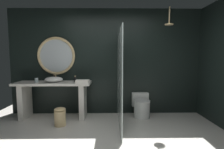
{
  "coord_description": "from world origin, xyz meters",
  "views": [
    {
      "loc": [
        0.05,
        -2.44,
        1.42
      ],
      "look_at": [
        0.11,
        0.97,
        1.08
      ],
      "focal_mm": 27.63,
      "sensor_mm": 36.0,
      "label": 1
    }
  ],
  "objects_px": {
    "round_wall_mirror": "(56,56)",
    "toilet": "(141,106)",
    "folded_hand_towel": "(82,82)",
    "vessel_sink": "(54,79)",
    "tumbler_cup": "(36,80)",
    "soap_dispenser": "(75,79)",
    "rain_shower_head": "(169,22)",
    "waste_bin": "(60,116)"
  },
  "relations": [
    {
      "from": "soap_dispenser",
      "to": "waste_bin",
      "type": "height_order",
      "value": "soap_dispenser"
    },
    {
      "from": "round_wall_mirror",
      "to": "toilet",
      "type": "xyz_separation_m",
      "value": [
        2.07,
        -0.21,
        -1.2
      ]
    },
    {
      "from": "vessel_sink",
      "to": "toilet",
      "type": "distance_m",
      "value": 2.16
    },
    {
      "from": "soap_dispenser",
      "to": "rain_shower_head",
      "type": "distance_m",
      "value": 2.45
    },
    {
      "from": "tumbler_cup",
      "to": "folded_hand_towel",
      "type": "bearing_deg",
      "value": -8.48
    },
    {
      "from": "round_wall_mirror",
      "to": "folded_hand_towel",
      "type": "bearing_deg",
      "value": -33.27
    },
    {
      "from": "toilet",
      "to": "rain_shower_head",
      "type": "bearing_deg",
      "value": -26.05
    },
    {
      "from": "waste_bin",
      "to": "folded_hand_towel",
      "type": "distance_m",
      "value": 0.87
    },
    {
      "from": "soap_dispenser",
      "to": "round_wall_mirror",
      "type": "xyz_separation_m",
      "value": [
        -0.5,
        0.27,
        0.54
      ]
    },
    {
      "from": "round_wall_mirror",
      "to": "toilet",
      "type": "distance_m",
      "value": 2.4
    },
    {
      "from": "rain_shower_head",
      "to": "folded_hand_towel",
      "type": "bearing_deg",
      "value": 179.94
    },
    {
      "from": "vessel_sink",
      "to": "soap_dispenser",
      "type": "height_order",
      "value": "vessel_sink"
    },
    {
      "from": "tumbler_cup",
      "to": "toilet",
      "type": "height_order",
      "value": "tumbler_cup"
    },
    {
      "from": "round_wall_mirror",
      "to": "folded_hand_towel",
      "type": "relative_size",
      "value": 3.15
    },
    {
      "from": "round_wall_mirror",
      "to": "waste_bin",
      "type": "relative_size",
      "value": 2.42
    },
    {
      "from": "soap_dispenser",
      "to": "round_wall_mirror",
      "type": "bearing_deg",
      "value": 151.84
    },
    {
      "from": "soap_dispenser",
      "to": "waste_bin",
      "type": "relative_size",
      "value": 0.38
    },
    {
      "from": "waste_bin",
      "to": "folded_hand_towel",
      "type": "height_order",
      "value": "folded_hand_towel"
    },
    {
      "from": "waste_bin",
      "to": "soap_dispenser",
      "type": "bearing_deg",
      "value": 64.22
    },
    {
      "from": "rain_shower_head",
      "to": "waste_bin",
      "type": "xyz_separation_m",
      "value": [
        -2.32,
        -0.29,
        -1.98
      ]
    },
    {
      "from": "rain_shower_head",
      "to": "folded_hand_towel",
      "type": "xyz_separation_m",
      "value": [
        -1.89,
        0.0,
        -1.29
      ]
    },
    {
      "from": "tumbler_cup",
      "to": "folded_hand_towel",
      "type": "distance_m",
      "value": 1.09
    },
    {
      "from": "folded_hand_towel",
      "to": "round_wall_mirror",
      "type": "bearing_deg",
      "value": 146.73
    },
    {
      "from": "vessel_sink",
      "to": "folded_hand_towel",
      "type": "bearing_deg",
      "value": -15.18
    },
    {
      "from": "vessel_sink",
      "to": "round_wall_mirror",
      "type": "bearing_deg",
      "value": 91.94
    },
    {
      "from": "vessel_sink",
      "to": "soap_dispenser",
      "type": "xyz_separation_m",
      "value": [
        0.49,
        0.0,
        0.0
      ]
    },
    {
      "from": "vessel_sink",
      "to": "tumbler_cup",
      "type": "height_order",
      "value": "vessel_sink"
    },
    {
      "from": "round_wall_mirror",
      "to": "toilet",
      "type": "bearing_deg",
      "value": -5.68
    },
    {
      "from": "vessel_sink",
      "to": "rain_shower_head",
      "type": "distance_m",
      "value": 2.88
    },
    {
      "from": "rain_shower_head",
      "to": "folded_hand_towel",
      "type": "relative_size",
      "value": 1.31
    },
    {
      "from": "rain_shower_head",
      "to": "tumbler_cup",
      "type": "bearing_deg",
      "value": 176.85
    },
    {
      "from": "toilet",
      "to": "folded_hand_towel",
      "type": "distance_m",
      "value": 1.52
    },
    {
      "from": "toilet",
      "to": "waste_bin",
      "type": "distance_m",
      "value": 1.88
    },
    {
      "from": "tumbler_cup",
      "to": "round_wall_mirror",
      "type": "xyz_separation_m",
      "value": [
        0.38,
        0.3,
        0.56
      ]
    },
    {
      "from": "toilet",
      "to": "waste_bin",
      "type": "xyz_separation_m",
      "value": [
        -1.8,
        -0.55,
        -0.07
      ]
    },
    {
      "from": "vessel_sink",
      "to": "soap_dispenser",
      "type": "relative_size",
      "value": 2.84
    },
    {
      "from": "round_wall_mirror",
      "to": "folded_hand_towel",
      "type": "distance_m",
      "value": 1.02
    },
    {
      "from": "vessel_sink",
      "to": "soap_dispenser",
      "type": "bearing_deg",
      "value": 0.4
    },
    {
      "from": "soap_dispenser",
      "to": "toilet",
      "type": "height_order",
      "value": "soap_dispenser"
    },
    {
      "from": "tumbler_cup",
      "to": "vessel_sink",
      "type": "bearing_deg",
      "value": 3.92
    },
    {
      "from": "tumbler_cup",
      "to": "rain_shower_head",
      "type": "relative_size",
      "value": 0.27
    },
    {
      "from": "rain_shower_head",
      "to": "waste_bin",
      "type": "height_order",
      "value": "rain_shower_head"
    }
  ]
}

